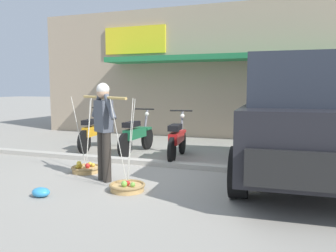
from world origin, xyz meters
TOP-DOWN VIEW (x-y plane):
  - ground_plane at (0.00, 0.00)m, footprint 90.00×90.00m
  - sidewalk_curb at (0.00, 0.70)m, footprint 20.00×0.24m
  - fruit_vendor at (-0.60, -0.71)m, footprint 1.31×0.86m
  - fruit_basket_left_side at (0.05, -1.13)m, footprint 0.57×0.57m
  - fruit_basket_right_side at (-1.24, -0.30)m, footprint 0.57×0.57m
  - motorcycle_nearest_shop at (-2.42, 1.89)m, footprint 0.54×1.82m
  - motorcycle_second_in_row at (-1.15, 1.75)m, footprint 0.54×1.82m
  - motorcycle_third_in_row at (0.00, 1.48)m, footprint 0.54×1.82m
  - parked_truck at (2.61, 0.69)m, footprint 2.35×4.90m
  - storefront_building at (0.27, 7.44)m, footprint 13.00×6.00m
  - plastic_litter_bag at (-1.03, -1.83)m, footprint 0.28×0.22m

SIDE VIEW (x-z plane):
  - ground_plane at x=0.00m, z-range 0.00..0.00m
  - sidewalk_curb at x=0.00m, z-range 0.00..0.10m
  - plastic_litter_bag at x=-1.03m, z-range 0.00..0.14m
  - fruit_basket_left_side at x=0.05m, z-range -0.65..0.80m
  - fruit_basket_right_side at x=-1.24m, z-range -0.65..0.81m
  - motorcycle_nearest_shop at x=-2.42m, z-range -0.09..1.00m
  - motorcycle_second_in_row at x=-1.15m, z-range -0.09..1.00m
  - motorcycle_third_in_row at x=0.00m, z-range -0.09..1.00m
  - fruit_vendor at x=-0.60m, z-range 0.13..1.82m
  - parked_truck at x=2.61m, z-range 0.08..2.18m
  - storefront_building at x=0.27m, z-range 0.00..4.20m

